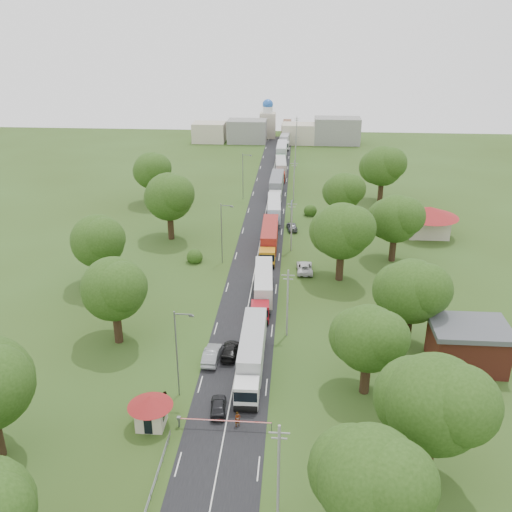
# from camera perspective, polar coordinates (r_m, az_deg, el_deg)

# --- Properties ---
(ground) EXTENTS (260.00, 260.00, 0.00)m
(ground) POSITION_cam_1_polar(r_m,az_deg,el_deg) (78.47, -0.81, -5.17)
(ground) COLOR #2E4216
(ground) RESTS_ON ground
(road) EXTENTS (8.00, 200.00, 0.04)m
(road) POSITION_cam_1_polar(r_m,az_deg,el_deg) (96.52, 0.23, 0.41)
(road) COLOR black
(road) RESTS_ON ground
(boom_barrier) EXTENTS (9.22, 0.35, 1.18)m
(boom_barrier) POSITION_cam_1_polar(r_m,az_deg,el_deg) (57.36, -4.53, -16.12)
(boom_barrier) COLOR slate
(boom_barrier) RESTS_ON ground
(guard_booth) EXTENTS (4.40, 4.40, 3.45)m
(guard_booth) POSITION_cam_1_polar(r_m,az_deg,el_deg) (57.65, -10.51, -14.65)
(guard_booth) COLOR beige
(guard_booth) RESTS_ON ground
(guard_rail) EXTENTS (0.10, 17.00, 1.70)m
(guard_rail) POSITION_cam_1_polar(r_m,az_deg,el_deg) (51.44, -10.67, -23.52)
(guard_rail) COLOR slate
(guard_rail) RESTS_ON ground
(info_sign) EXTENTS (0.12, 3.10, 4.10)m
(info_sign) POSITION_cam_1_polar(r_m,az_deg,el_deg) (109.35, 3.53, 4.79)
(info_sign) COLOR slate
(info_sign) RESTS_ON ground
(pole_0) EXTENTS (1.60, 0.24, 9.00)m
(pole_0) POSITION_cam_1_polar(r_m,az_deg,el_deg) (46.84, 2.27, -20.65)
(pole_0) COLOR gray
(pole_0) RESTS_ON ground
(pole_1) EXTENTS (1.60, 0.24, 9.00)m
(pole_1) POSITION_cam_1_polar(r_m,az_deg,el_deg) (69.85, 3.17, -4.63)
(pole_1) COLOR gray
(pole_1) RESTS_ON ground
(pole_2) EXTENTS (1.60, 0.24, 9.00)m
(pole_2) POSITION_cam_1_polar(r_m,az_deg,el_deg) (95.56, 3.58, 3.14)
(pole_2) COLOR gray
(pole_2) RESTS_ON ground
(pole_3) EXTENTS (1.60, 0.24, 9.00)m
(pole_3) POSITION_cam_1_polar(r_m,az_deg,el_deg) (122.28, 3.82, 7.57)
(pole_3) COLOR gray
(pole_3) RESTS_ON ground
(pole_4) EXTENTS (1.60, 0.24, 9.00)m
(pole_4) POSITION_cam_1_polar(r_m,az_deg,el_deg) (149.46, 3.97, 10.40)
(pole_4) COLOR gray
(pole_4) RESTS_ON ground
(pole_5) EXTENTS (1.60, 0.24, 9.00)m
(pole_5) POSITION_cam_1_polar(r_m,az_deg,el_deg) (176.91, 4.08, 12.36)
(pole_5) COLOR gray
(pole_5) RESTS_ON ground
(lamp_0) EXTENTS (2.03, 0.22, 10.00)m
(lamp_0) POSITION_cam_1_polar(r_m,az_deg,el_deg) (59.31, -7.81, -9.29)
(lamp_0) COLOR slate
(lamp_0) RESTS_ON ground
(lamp_1) EXTENTS (2.03, 0.22, 10.00)m
(lamp_1) POSITION_cam_1_polar(r_m,az_deg,el_deg) (90.38, -3.37, 2.55)
(lamp_1) COLOR slate
(lamp_1) RESTS_ON ground
(lamp_2) EXTENTS (2.03, 0.22, 10.00)m
(lamp_2) POSITION_cam_1_polar(r_m,az_deg,el_deg) (123.57, -1.25, 8.20)
(lamp_2) COLOR slate
(lamp_2) RESTS_ON ground
(tree_0) EXTENTS (8.80, 8.80, 11.07)m
(tree_0) POSITION_cam_1_polar(r_m,az_deg,el_deg) (43.39, 11.37, -20.89)
(tree_0) COLOR #382616
(tree_0) RESTS_ON ground
(tree_1) EXTENTS (9.60, 9.60, 12.05)m
(tree_1) POSITION_cam_1_polar(r_m,az_deg,el_deg) (50.13, 17.42, -13.80)
(tree_1) COLOR #382616
(tree_1) RESTS_ON ground
(tree_2) EXTENTS (8.00, 8.00, 10.10)m
(tree_2) POSITION_cam_1_polar(r_m,az_deg,el_deg) (59.91, 11.17, -8.01)
(tree_2) COLOR #382616
(tree_2) RESTS_ON ground
(tree_3) EXTENTS (8.80, 8.80, 11.07)m
(tree_3) POSITION_cam_1_polar(r_m,az_deg,el_deg) (69.30, 15.28, -3.35)
(tree_3) COLOR #382616
(tree_3) RESTS_ON ground
(tree_4) EXTENTS (9.60, 9.60, 12.05)m
(tree_4) POSITION_cam_1_polar(r_m,az_deg,el_deg) (84.55, 8.58, 2.53)
(tree_4) COLOR #382616
(tree_4) RESTS_ON ground
(tree_5) EXTENTS (8.80, 8.80, 11.07)m
(tree_5) POSITION_cam_1_polar(r_m,az_deg,el_deg) (93.35, 13.77, 3.68)
(tree_5) COLOR #382616
(tree_5) RESTS_ON ground
(tree_6) EXTENTS (8.00, 8.00, 10.10)m
(tree_6) POSITION_cam_1_polar(r_m,az_deg,el_deg) (108.76, 8.77, 6.45)
(tree_6) COLOR #382616
(tree_6) RESTS_ON ground
(tree_7) EXTENTS (9.60, 9.60, 12.05)m
(tree_7) POSITION_cam_1_polar(r_m,az_deg,el_deg) (123.88, 12.54, 8.80)
(tree_7) COLOR #382616
(tree_7) RESTS_ON ground
(tree_10) EXTENTS (8.80, 8.80, 11.07)m
(tree_10) POSITION_cam_1_polar(r_m,az_deg,el_deg) (69.51, -14.03, -3.14)
(tree_10) COLOR #382616
(tree_10) RESTS_ON ground
(tree_11) EXTENTS (8.80, 8.80, 11.07)m
(tree_11) POSITION_cam_1_polar(r_m,az_deg,el_deg) (84.72, -15.53, 1.51)
(tree_11) COLOR #382616
(tree_11) RESTS_ON ground
(tree_12) EXTENTS (9.60, 9.60, 12.05)m
(tree_12) POSITION_cam_1_polar(r_m,az_deg,el_deg) (101.01, -8.69, 5.91)
(tree_12) COLOR #382616
(tree_12) RESTS_ON ground
(tree_13) EXTENTS (8.80, 8.80, 11.07)m
(tree_13) POSITION_cam_1_polar(r_m,az_deg,el_deg) (121.74, -10.36, 8.42)
(tree_13) COLOR #382616
(tree_13) RESTS_ON ground
(house_brick) EXTENTS (8.60, 6.60, 5.20)m
(house_brick) POSITION_cam_1_polar(r_m,az_deg,el_deg) (69.33, 20.40, -8.34)
(house_brick) COLOR maroon
(house_brick) RESTS_ON ground
(house_cream) EXTENTS (10.08, 10.08, 5.80)m
(house_cream) POSITION_cam_1_polar(r_m,az_deg,el_deg) (107.05, 16.91, 3.78)
(house_cream) COLOR beige
(house_cream) RESTS_ON ground
(distant_town) EXTENTS (52.00, 8.00, 8.00)m
(distant_town) POSITION_cam_1_polar(r_m,az_deg,el_deg) (182.13, 2.53, 12.32)
(distant_town) COLOR gray
(distant_town) RESTS_ON ground
(church) EXTENTS (5.00, 5.00, 12.30)m
(church) POSITION_cam_1_polar(r_m,az_deg,el_deg) (189.86, 1.18, 13.35)
(church) COLOR beige
(church) RESTS_ON ground
(truck_0) EXTENTS (2.68, 15.04, 4.17)m
(truck_0) POSITION_cam_1_polar(r_m,az_deg,el_deg) (64.48, -0.43, -9.68)
(truck_0) COLOR white
(truck_0) RESTS_ON ground
(truck_1) EXTENTS (3.06, 14.19, 3.92)m
(truck_1) POSITION_cam_1_polar(r_m,az_deg,el_deg) (79.38, 0.72, -3.14)
(truck_1) COLOR maroon
(truck_1) RESTS_ON ground
(truck_2) EXTENTS (2.76, 15.16, 4.20)m
(truck_2) POSITION_cam_1_polar(r_m,az_deg,el_deg) (96.07, 1.35, 1.73)
(truck_2) COLOR orange
(truck_2) RESTS_ON ground
(truck_3) EXTENTS (2.96, 14.29, 3.95)m
(truck_3) POSITION_cam_1_polar(r_m,az_deg,el_deg) (110.22, 1.79, 4.48)
(truck_3) COLOR #17548D
(truck_3) RESTS_ON ground
(truck_4) EXTENTS (2.82, 15.52, 4.30)m
(truck_4) POSITION_cam_1_polar(r_m,az_deg,el_deg) (126.59, 2.06, 7.02)
(truck_4) COLOR silver
(truck_4) RESTS_ON ground
(truck_5) EXTENTS (3.09, 14.42, 3.98)m
(truck_5) POSITION_cam_1_polar(r_m,az_deg,el_deg) (142.54, 2.48, 8.76)
(truck_5) COLOR #B3281B
(truck_5) RESTS_ON ground
(truck_6) EXTENTS (2.69, 15.38, 4.27)m
(truck_6) POSITION_cam_1_polar(r_m,az_deg,el_deg) (159.72, 2.58, 10.36)
(truck_6) COLOR #215A2D
(truck_6) RESTS_ON ground
(truck_7) EXTENTS (3.12, 14.21, 3.93)m
(truck_7) POSITION_cam_1_polar(r_m,az_deg,el_deg) (176.82, 2.95, 11.52)
(truck_7) COLOR silver
(truck_7) RESTS_ON ground
(truck_8) EXTENTS (2.99, 15.57, 4.31)m
(truck_8) POSITION_cam_1_polar(r_m,az_deg,el_deg) (193.61, 3.05, 12.58)
(truck_8) COLOR brown
(truck_8) RESTS_ON ground
(car_lane_front) EXTENTS (1.96, 4.03, 1.33)m
(car_lane_front) POSITION_cam_1_polar(r_m,az_deg,el_deg) (59.47, -3.78, -14.74)
(car_lane_front) COLOR black
(car_lane_front) RESTS_ON ground
(car_lane_mid) EXTENTS (1.88, 4.89, 1.59)m
(car_lane_mid) POSITION_cam_1_polar(r_m,az_deg,el_deg) (67.02, -4.43, -9.81)
(car_lane_mid) COLOR gray
(car_lane_mid) RESTS_ON ground
(car_lane_rear) EXTENTS (2.03, 4.73, 1.36)m
(car_lane_rear) POSITION_cam_1_polar(r_m,az_deg,el_deg) (67.91, -2.58, -9.39)
(car_lane_rear) COLOR black
(car_lane_rear) RESTS_ON ground
(car_verge_near) EXTENTS (2.64, 5.35, 1.46)m
(car_verge_near) POSITION_cam_1_polar(r_m,az_deg,el_deg) (89.08, 4.88, -1.16)
(car_verge_near) COLOR silver
(car_verge_near) RESTS_ON ground
(car_verge_far) EXTENTS (2.37, 4.48, 1.45)m
(car_verge_far) POSITION_cam_1_polar(r_m,az_deg,el_deg) (106.43, 3.62, 2.98)
(car_verge_far) COLOR #585A60
(car_verge_far) RESTS_ON ground
(pedestrian_near) EXTENTS (0.70, 0.58, 1.63)m
(pedestrian_near) POSITION_cam_1_polar(r_m,az_deg,el_deg) (57.51, -1.85, -16.02)
(pedestrian_near) COLOR gray
(pedestrian_near) RESTS_ON ground
(pedestrian_booth) EXTENTS (1.07, 1.03, 1.74)m
(pedestrian_booth) POSITION_cam_1_polar(r_m,az_deg,el_deg) (60.58, -9.05, -13.97)
(pedestrian_booth) COLOR gray
(pedestrian_booth) RESTS_ON ground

